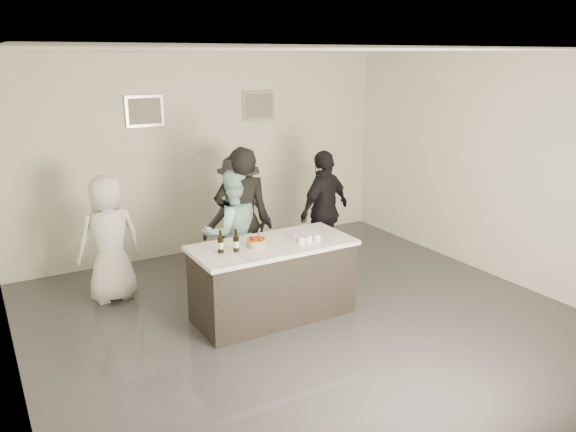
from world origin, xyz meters
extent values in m
plane|color=#3D3D42|center=(0.00, 0.00, 0.00)|extent=(6.00, 6.00, 0.00)
plane|color=white|center=(0.00, 0.00, 3.00)|extent=(6.00, 6.00, 0.00)
cube|color=silver|center=(0.00, 3.00, 1.50)|extent=(6.00, 0.04, 3.00)
cube|color=silver|center=(0.00, -3.00, 1.50)|extent=(6.00, 0.04, 3.00)
cube|color=silver|center=(-3.00, 0.00, 1.50)|extent=(0.04, 6.00, 3.00)
cube|color=silver|center=(3.00, 0.00, 1.50)|extent=(0.04, 6.00, 3.00)
cube|color=#B2B2B7|center=(-0.90, 2.97, 2.20)|extent=(0.54, 0.04, 0.44)
cube|color=#B2B2B7|center=(0.90, 2.97, 2.20)|extent=(0.54, 0.04, 0.44)
cube|color=white|center=(-0.28, 0.37, 0.45)|extent=(1.86, 0.86, 0.90)
cylinder|color=orange|center=(-0.49, 0.36, 0.94)|extent=(0.22, 0.22, 0.08)
cylinder|color=black|center=(-0.91, 0.37, 1.03)|extent=(0.07, 0.07, 0.26)
cylinder|color=black|center=(-0.75, 0.33, 1.03)|extent=(0.07, 0.07, 0.26)
cube|color=#C29012|center=(0.10, 0.25, 0.94)|extent=(0.30, 0.19, 0.08)
cube|color=pink|center=(-0.58, 0.02, 0.90)|extent=(0.24, 0.08, 0.01)
imported|color=black|center=(-0.27, 1.19, 0.95)|extent=(0.80, 0.64, 1.90)
imported|color=#A7DBDB|center=(-0.39, 1.22, 0.81)|extent=(0.82, 0.66, 1.61)
imported|color=white|center=(-1.78, 1.79, 0.79)|extent=(0.80, 0.55, 1.59)
imported|color=black|center=(1.10, 1.37, 0.85)|extent=(1.08, 0.73, 1.71)
imported|color=black|center=(0.02, 1.90, 0.83)|extent=(1.08, 0.64, 1.65)
camera|label=1|loc=(-3.15, -4.94, 2.96)|focal=35.00mm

